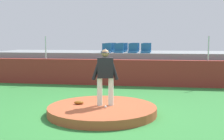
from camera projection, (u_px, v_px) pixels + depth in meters
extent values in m
plane|color=#307E36|center=(102.00, 114.00, 9.04)|extent=(60.00, 60.00, 0.00)
cylinder|color=#AC502F|center=(102.00, 110.00, 9.03)|extent=(3.33, 3.33, 0.26)
cylinder|color=silver|center=(100.00, 92.00, 9.07)|extent=(0.16, 0.16, 0.86)
cylinder|color=silver|center=(111.00, 92.00, 9.09)|extent=(0.16, 0.16, 0.86)
cube|color=black|center=(105.00, 68.00, 9.00)|extent=(0.53, 0.36, 0.62)
cylinder|color=black|center=(97.00, 69.00, 8.99)|extent=(0.34, 0.18, 0.69)
cylinder|color=black|center=(114.00, 69.00, 9.02)|extent=(0.32, 0.17, 0.69)
sphere|color=#8C6647|center=(105.00, 53.00, 8.95)|extent=(0.24, 0.24, 0.24)
cone|color=black|center=(105.00, 51.00, 8.94)|extent=(0.33, 0.33, 0.13)
sphere|color=white|center=(106.00, 107.00, 8.76)|extent=(0.07, 0.07, 0.07)
ellipsoid|color=brown|center=(79.00, 102.00, 9.27)|extent=(0.33, 0.25, 0.11)
cube|color=maroon|center=(123.00, 73.00, 14.55)|extent=(15.69, 0.40, 1.27)
cylinder|color=silver|center=(46.00, 48.00, 15.02)|extent=(0.06, 0.06, 1.15)
cylinder|color=silver|center=(208.00, 48.00, 13.81)|extent=(0.06, 0.06, 1.15)
cube|color=gray|center=(128.00, 65.00, 16.95)|extent=(15.21, 3.68, 1.55)
cube|color=#1F578A|center=(106.00, 52.00, 15.65)|extent=(0.48, 0.44, 0.10)
cube|color=#1F578A|center=(107.00, 47.00, 15.80)|extent=(0.48, 0.08, 0.40)
cube|color=#1F578A|center=(119.00, 52.00, 15.58)|extent=(0.48, 0.44, 0.10)
cube|color=#1F578A|center=(119.00, 47.00, 15.73)|extent=(0.48, 0.08, 0.40)
cube|color=#1F578A|center=(133.00, 52.00, 15.42)|extent=(0.48, 0.44, 0.10)
cube|color=#1F578A|center=(133.00, 47.00, 15.57)|extent=(0.48, 0.08, 0.40)
cube|color=#1F578A|center=(145.00, 52.00, 15.33)|extent=(0.48, 0.44, 0.10)
cube|color=#1F578A|center=(146.00, 47.00, 15.48)|extent=(0.48, 0.08, 0.40)
cube|color=#1F578A|center=(109.00, 51.00, 16.54)|extent=(0.48, 0.44, 0.10)
cube|color=#1F578A|center=(110.00, 47.00, 16.69)|extent=(0.48, 0.08, 0.40)
cube|color=#1F578A|center=(121.00, 51.00, 16.45)|extent=(0.48, 0.44, 0.10)
cube|color=#1F578A|center=(122.00, 47.00, 16.60)|extent=(0.48, 0.08, 0.40)
cube|color=#1F578A|center=(134.00, 51.00, 16.31)|extent=(0.48, 0.44, 0.10)
cube|color=#1F578A|center=(134.00, 47.00, 16.46)|extent=(0.48, 0.08, 0.40)
cube|color=#1F578A|center=(146.00, 51.00, 16.19)|extent=(0.48, 0.44, 0.10)
cube|color=#1F578A|center=(147.00, 47.00, 16.34)|extent=(0.48, 0.08, 0.40)
cube|color=#1F578A|center=(112.00, 50.00, 17.44)|extent=(0.48, 0.44, 0.10)
cube|color=#1F578A|center=(112.00, 46.00, 17.59)|extent=(0.48, 0.08, 0.40)
cube|color=#1F578A|center=(123.00, 51.00, 17.30)|extent=(0.48, 0.44, 0.10)
cube|color=#1F578A|center=(124.00, 46.00, 17.45)|extent=(0.48, 0.08, 0.40)
cube|color=#1F578A|center=(135.00, 51.00, 17.19)|extent=(0.48, 0.44, 0.10)
cube|color=#1F578A|center=(135.00, 46.00, 17.34)|extent=(0.48, 0.08, 0.40)
cube|color=#1F578A|center=(147.00, 51.00, 17.08)|extent=(0.48, 0.44, 0.10)
cube|color=#1F578A|center=(147.00, 46.00, 17.23)|extent=(0.48, 0.08, 0.40)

